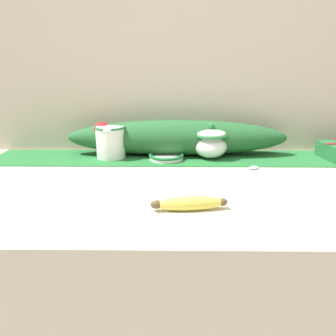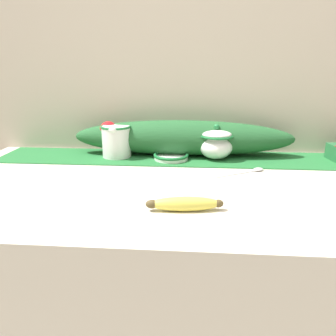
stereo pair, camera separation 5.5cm
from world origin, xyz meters
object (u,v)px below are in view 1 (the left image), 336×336
cream_pitcher (111,141)px  sugar_bowl (211,143)px  small_dish (166,156)px  banana (189,203)px  spoon (250,169)px

cream_pitcher → sugar_bowl: size_ratio=1.03×
cream_pitcher → small_dish: cream_pitcher is taller
sugar_bowl → banana: bearing=-102.4°
cream_pitcher → small_dish: 0.20m
sugar_bowl → banana: size_ratio=0.69×
banana → spoon: 0.37m
small_dish → banana: (0.06, -0.41, 0.00)m
small_dish → spoon: 0.29m
small_dish → banana: banana is taller
banana → small_dish: bearing=98.1°
cream_pitcher → spoon: (0.46, -0.13, -0.06)m
banana → spoon: bearing=55.7°
sugar_bowl → banana: (-0.10, -0.44, -0.04)m
spoon → banana: bearing=-153.9°
cream_pitcher → spoon: size_ratio=0.78×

